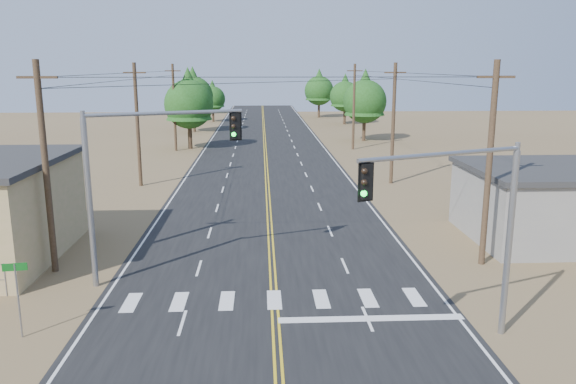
{
  "coord_description": "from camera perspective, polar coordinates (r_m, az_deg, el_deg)",
  "views": [
    {
      "loc": [
        -0.5,
        -14.17,
        9.67
      ],
      "look_at": [
        0.84,
        13.34,
        3.5
      ],
      "focal_mm": 35.0,
      "sensor_mm": 36.0,
      "label": 1
    }
  ],
  "objects": [
    {
      "name": "tree_left_mid",
      "position": [
        86.34,
        -9.61,
        10.0
      ],
      "size": [
        5.86,
        5.86,
        9.77
      ],
      "color": "#3F2D1E",
      "rests_on": "ground"
    },
    {
      "name": "tree_right_mid",
      "position": [
        97.31,
        5.81,
        9.95
      ],
      "size": [
        5.15,
        5.15,
        8.58
      ],
      "color": "#3F2D1E",
      "rests_on": "ground"
    },
    {
      "name": "tree_right_near",
      "position": [
        75.29,
        7.82,
        9.55
      ],
      "size": [
        5.67,
        5.67,
        9.46
      ],
      "color": "#3F2D1E",
      "rests_on": "ground"
    },
    {
      "name": "tree_left_far",
      "position": [
        102.18,
        -7.67,
        9.62
      ],
      "size": [
        4.44,
        4.44,
        7.41
      ],
      "color": "#3F2D1E",
      "rests_on": "ground"
    },
    {
      "name": "signal_mast_right",
      "position": [
        19.94,
        18.03,
        -1.94
      ],
      "size": [
        6.12,
        2.72,
        7.12
      ],
      "rotation": [
        0.0,
        0.0,
        0.39
      ],
      "color": "gray",
      "rests_on": "ground"
    },
    {
      "name": "utility_pole_left_mid",
      "position": [
        47.46,
        -15.04,
        6.69
      ],
      "size": [
        1.8,
        0.3,
        10.0
      ],
      "color": "#4C3826",
      "rests_on": "ground"
    },
    {
      "name": "road",
      "position": [
        45.22,
        -2.09,
        0.28
      ],
      "size": [
        15.0,
        200.0,
        0.02
      ],
      "primitive_type": "cube",
      "color": "black",
      "rests_on": "ground"
    },
    {
      "name": "utility_pole_right_mid",
      "position": [
        47.68,
        10.64,
        6.93
      ],
      "size": [
        1.8,
        0.3,
        10.0
      ],
      "color": "#4C3826",
      "rests_on": "ground"
    },
    {
      "name": "utility_pole_right_near",
      "position": [
        28.75,
        19.76,
        2.77
      ],
      "size": [
        1.8,
        0.3,
        10.0
      ],
      "color": "#4C3826",
      "rests_on": "ground"
    },
    {
      "name": "utility_pole_right_far",
      "position": [
        67.24,
        6.71,
        8.65
      ],
      "size": [
        1.8,
        0.3,
        10.0
      ],
      "color": "#4C3826",
      "rests_on": "ground"
    },
    {
      "name": "street_sign",
      "position": [
        22.58,
        -25.82,
        -8.78
      ],
      "size": [
        0.84,
        0.16,
        2.85
      ],
      "rotation": [
        0.0,
        0.0,
        0.15
      ],
      "color": "gray",
      "rests_on": "ground"
    },
    {
      "name": "utility_pole_left_far",
      "position": [
        67.08,
        -11.48,
        8.48
      ],
      "size": [
        1.8,
        0.3,
        10.0
      ],
      "color": "#4C3826",
      "rests_on": "ground"
    },
    {
      "name": "tree_left_near",
      "position": [
        68.34,
        -10.06,
        9.28
      ],
      "size": [
        5.8,
        5.8,
        9.67
      ],
      "color": "#3F2D1E",
      "rests_on": "ground"
    },
    {
      "name": "signal_mast_left",
      "position": [
        25.86,
        -15.14,
        2.6
      ],
      "size": [
        6.76,
        2.66,
        7.86
      ],
      "rotation": [
        0.0,
        0.0,
        0.35
      ],
      "color": "gray",
      "rests_on": "ground"
    },
    {
      "name": "tree_right_far",
      "position": [
        110.07,
        3.18,
        10.54
      ],
      "size": [
        5.61,
        5.61,
        9.34
      ],
      "color": "#3F2D1E",
      "rests_on": "ground"
    },
    {
      "name": "utility_pole_left_near",
      "position": [
        28.39,
        -23.4,
        2.35
      ],
      "size": [
        1.8,
        0.3,
        10.0
      ],
      "color": "#4C3826",
      "rests_on": "ground"
    }
  ]
}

